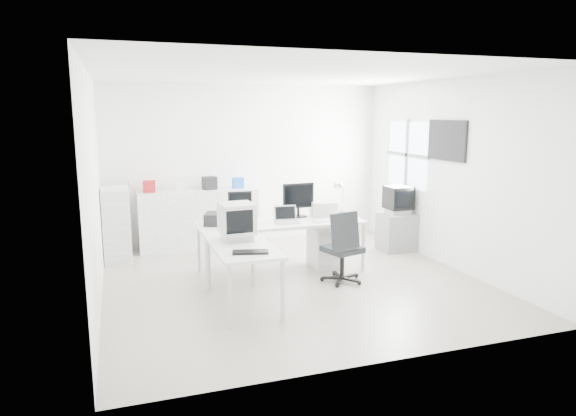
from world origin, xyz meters
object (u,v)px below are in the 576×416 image
object	(u,v)px
drawer_pedestal	(324,247)
crt_tv	(398,200)
lcd_monitor_large	(298,200)
office_chair	(342,246)
inkjet_printer	(222,219)
sideboard	(199,219)
filing_cabinet	(117,225)
laser_printer	(324,209)
crt_monitor	(237,222)
side_desk	(242,275)
tv_cabinet	(397,232)
lcd_monitor_small	(240,206)
laptop	(287,215)
main_desk	(281,247)

from	to	relation	value
drawer_pedestal	crt_tv	xyz separation A→B (m)	(1.53, 0.48, 0.56)
lcd_monitor_large	office_chair	xyz separation A→B (m)	(0.31, -0.94, -0.50)
inkjet_printer	sideboard	bearing A→B (deg)	111.44
drawer_pedestal	filing_cabinet	xyz separation A→B (m)	(-2.97, 1.26, 0.29)
laser_printer	crt_monitor	distance (m)	1.93
side_desk	sideboard	xyz separation A→B (m)	(-0.07, 2.87, 0.13)
crt_monitor	drawer_pedestal	bearing A→B (deg)	27.28
side_desk	crt_monitor	xyz separation A→B (m)	(0.00, 0.25, 0.60)
side_desk	crt_tv	size ratio (longest dim) A/B	2.80
inkjet_printer	tv_cabinet	xyz separation A→B (m)	(3.08, 0.43, -0.51)
lcd_monitor_small	sideboard	size ratio (longest dim) A/B	0.21
filing_cabinet	lcd_monitor_small	bearing A→B (deg)	-31.71
inkjet_printer	sideboard	world-z (taller)	sideboard
inkjet_printer	office_chair	size ratio (longest dim) A/B	0.45
office_chair	filing_cabinet	xyz separation A→B (m)	(-2.93, 2.01, 0.08)
lcd_monitor_large	crt_tv	xyz separation A→B (m)	(1.88, 0.28, -0.14)
side_desk	laptop	xyz separation A→B (m)	(0.90, 1.00, 0.50)
side_desk	lcd_monitor_large	distance (m)	1.91
inkjet_printer	office_chair	bearing A→B (deg)	-8.88
tv_cabinet	filing_cabinet	xyz separation A→B (m)	(-4.50, 0.79, 0.27)
laser_printer	tv_cabinet	bearing A→B (deg)	22.12
main_desk	inkjet_printer	world-z (taller)	inkjet_printer
office_chair	sideboard	world-z (taller)	office_chair
lcd_monitor_small	crt_tv	size ratio (longest dim) A/B	0.86
side_desk	crt_tv	xyz separation A→B (m)	(3.08, 1.63, 0.49)
side_desk	laser_printer	xyz separation A→B (m)	(1.60, 1.32, 0.48)
main_desk	sideboard	size ratio (longest dim) A/B	1.19
main_desk	sideboard	distance (m)	2.00
filing_cabinet	drawer_pedestal	bearing A→B (deg)	-23.03
inkjet_printer	crt_tv	size ratio (longest dim) A/B	0.93
lcd_monitor_small	lcd_monitor_large	world-z (taller)	lcd_monitor_large
tv_cabinet	sideboard	size ratio (longest dim) A/B	0.32
inkjet_printer	laptop	world-z (taller)	laptop
main_desk	tv_cabinet	distance (m)	2.29
lcd_monitor_small	crt_monitor	world-z (taller)	crt_monitor
drawer_pedestal	filing_cabinet	distance (m)	3.24
drawer_pedestal	filing_cabinet	size ratio (longest dim) A/B	0.51
tv_cabinet	inkjet_printer	bearing A→B (deg)	-172.12
laptop	main_desk	bearing A→B (deg)	121.82
lcd_monitor_large	filing_cabinet	bearing A→B (deg)	153.06
laptop	tv_cabinet	distance (m)	2.34
side_desk	laser_printer	size ratio (longest dim) A/B	3.67
sideboard	filing_cabinet	bearing A→B (deg)	-161.19
inkjet_printer	laser_printer	world-z (taller)	laser_printer
main_desk	side_desk	distance (m)	1.39
office_chair	filing_cabinet	world-z (taller)	filing_cabinet
main_desk	side_desk	world-z (taller)	same
crt_tv	side_desk	bearing A→B (deg)	-152.17
main_desk	crt_tv	world-z (taller)	crt_tv
lcd_monitor_large	crt_monitor	xyz separation A→B (m)	(-1.20, -1.10, -0.03)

